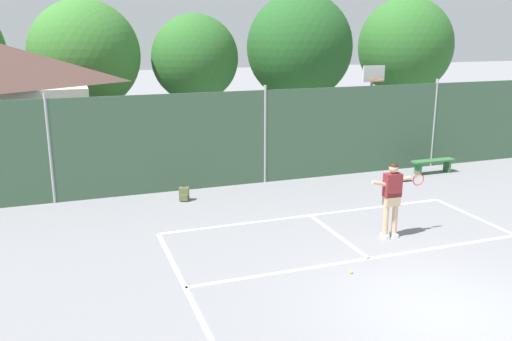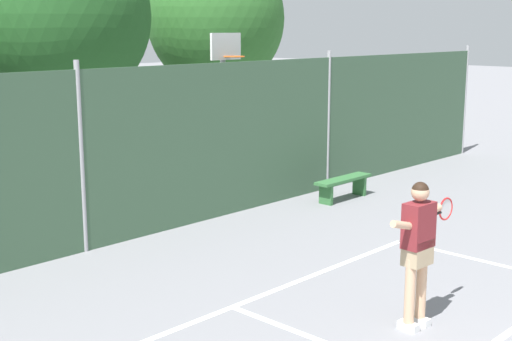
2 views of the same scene
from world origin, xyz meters
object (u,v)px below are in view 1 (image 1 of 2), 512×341
object	(u,v)px
tennis_ball	(351,272)
courtside_bench	(433,163)
basketball_hoop	(372,99)
tennis_player	(392,193)
backpack_olive	(184,194)

from	to	relation	value
tennis_ball	courtside_bench	world-z (taller)	courtside_bench
basketball_hoop	tennis_player	world-z (taller)	basketball_hoop
tennis_ball	courtside_bench	xyz separation A→B (m)	(6.63, 6.12, 0.33)
tennis_player	tennis_ball	xyz separation A→B (m)	(-1.87, -1.46, -1.08)
backpack_olive	courtside_bench	xyz separation A→B (m)	(8.81, 0.15, 0.17)
tennis_player	backpack_olive	size ratio (longest dim) A/B	4.01
backpack_olive	tennis_player	bearing A→B (deg)	-48.05
tennis_player	courtside_bench	xyz separation A→B (m)	(4.76, 4.66, -0.75)
tennis_player	backpack_olive	world-z (taller)	tennis_player
basketball_hoop	tennis_player	xyz separation A→B (m)	(-3.87, -7.41, -1.20)
tennis_player	courtside_bench	size ratio (longest dim) A/B	1.16
tennis_player	courtside_bench	world-z (taller)	tennis_player
basketball_hoop	backpack_olive	bearing A→B (deg)	-159.91
basketball_hoop	courtside_bench	bearing A→B (deg)	-72.09
basketball_hoop	backpack_olive	distance (m)	8.70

